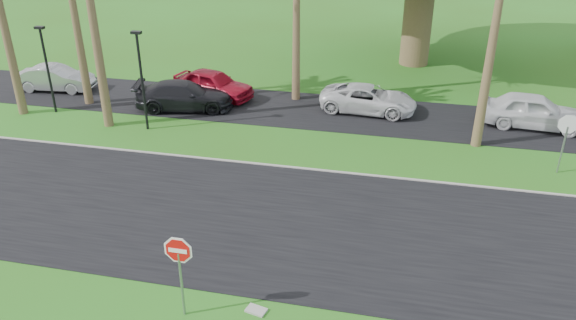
% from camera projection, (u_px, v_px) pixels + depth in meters
% --- Properties ---
extents(ground, '(120.00, 120.00, 0.00)m').
position_uv_depth(ground, '(206.00, 248.00, 17.91)').
color(ground, '#2C5916').
rests_on(ground, ground).
extents(road, '(120.00, 8.00, 0.02)m').
position_uv_depth(road, '(225.00, 215.00, 19.66)').
color(road, black).
rests_on(road, ground).
extents(parking_strip, '(120.00, 5.00, 0.02)m').
position_uv_depth(parking_strip, '(290.00, 109.00, 28.82)').
color(parking_strip, black).
rests_on(parking_strip, ground).
extents(curb, '(120.00, 0.12, 0.06)m').
position_uv_depth(curb, '(256.00, 164.00, 23.18)').
color(curb, gray).
rests_on(curb, ground).
extents(stop_sign_near, '(1.05, 0.07, 2.62)m').
position_uv_depth(stop_sign_near, '(179.00, 261.00, 14.40)').
color(stop_sign_near, gray).
rests_on(stop_sign_near, ground).
extents(stop_sign_far, '(1.05, 0.07, 2.62)m').
position_uv_depth(stop_sign_far, '(567.00, 132.00, 21.76)').
color(stop_sign_far, gray).
rests_on(stop_sign_far, ground).
extents(streetlight_left, '(0.45, 0.25, 4.34)m').
position_uv_depth(streetlight_left, '(47.00, 64.00, 27.34)').
color(streetlight_left, black).
rests_on(streetlight_left, ground).
extents(streetlight_right, '(0.45, 0.25, 4.64)m').
position_uv_depth(streetlight_right, '(141.00, 75.00, 25.32)').
color(streetlight_right, black).
rests_on(streetlight_right, ground).
extents(car_silver, '(4.32, 1.87, 1.38)m').
position_uv_depth(car_silver, '(56.00, 78.00, 31.06)').
color(car_silver, '#9EA2A5').
rests_on(car_silver, ground).
extents(car_red, '(4.79, 2.90, 1.52)m').
position_uv_depth(car_red, '(213.00, 84.00, 29.94)').
color(car_red, maroon).
rests_on(car_red, ground).
extents(car_dark, '(5.21, 2.96, 1.42)m').
position_uv_depth(car_dark, '(184.00, 96.00, 28.49)').
color(car_dark, black).
rests_on(car_dark, ground).
extents(car_minivan, '(4.93, 2.54, 1.33)m').
position_uv_depth(car_minivan, '(368.00, 99.00, 28.19)').
color(car_minivan, silver).
rests_on(car_minivan, ground).
extents(car_pickup, '(4.88, 2.27, 1.62)m').
position_uv_depth(car_pickup, '(534.00, 111.00, 26.35)').
color(car_pickup, silver).
rests_on(car_pickup, ground).
extents(utility_slab, '(0.62, 0.47, 0.06)m').
position_uv_depth(utility_slab, '(256.00, 310.00, 15.28)').
color(utility_slab, '#999891').
rests_on(utility_slab, ground).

